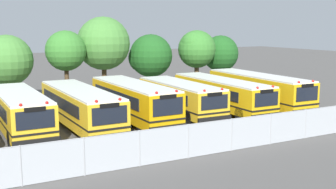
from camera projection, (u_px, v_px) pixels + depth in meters
The scene contains 15 objects.
ground_plane at pixel (133, 120), 29.97m from camera, with size 160.00×160.00×0.00m, color #514F4C.
school_bus_1 at pixel (19, 110), 26.33m from camera, with size 2.61×9.85×2.63m.
school_bus_2 at pixel (80, 106), 27.80m from camera, with size 2.73×10.85×2.63m.
school_bus_3 at pixel (133, 100), 29.49m from camera, with size 2.66×10.18×2.78m.
school_bus_4 at pixel (180, 97), 31.65m from camera, with size 2.64×9.41×2.53m.
school_bus_5 at pixel (221, 93), 33.24m from camera, with size 2.57×10.88×2.58m.
school_bus_6 at pixel (258, 89), 35.00m from camera, with size 2.78×11.21×2.74m.
tree_2 at pixel (9, 60), 35.28m from camera, with size 4.27×4.27×5.86m.
tree_3 at pixel (65, 50), 36.78m from camera, with size 3.52×3.52×6.19m.
tree_4 at pixel (102, 42), 39.34m from camera, with size 4.95×4.95×7.42m.
tree_5 at pixel (149, 56), 41.74m from camera, with size 4.26×4.23×5.77m.
tree_6 at pixel (196, 48), 43.15m from camera, with size 3.85×3.85×6.14m.
tree_7 at pixel (219, 53), 45.67m from camera, with size 3.99×3.88×5.56m.
chainlink_fence at pixel (211, 137), 21.79m from camera, with size 29.45×0.07×1.76m.
traffic_cone at pixel (149, 146), 22.17m from camera, with size 0.52×0.52×0.69m, color #EA5914.
Camera 1 is at (-11.62, -27.01, 6.58)m, focal length 45.40 mm.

